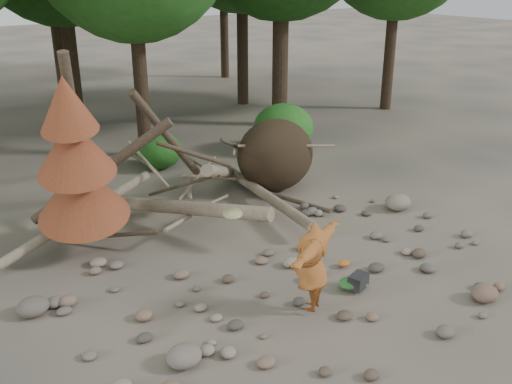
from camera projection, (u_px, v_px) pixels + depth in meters
ground at (302, 280)px, 11.26m from camera, size 120.00×120.00×0.00m
deadfall_pile at (259, 161)px, 15.21m from camera, size 8.55×5.24×3.30m
dead_conifer at (76, 164)px, 11.36m from camera, size 2.06×2.16×4.35m
bush_mid at (159, 150)px, 17.40m from camera, size 1.40×1.40×1.12m
bush_right at (283, 128)px, 18.97m from camera, size 2.00×2.00×1.60m
frisbee_thrower at (312, 266)px, 9.88m from camera, size 2.89×1.45×2.35m
backpack at (358, 284)px, 10.87m from camera, size 0.46×0.37×0.26m
cloth_green at (350, 285)px, 10.90m from camera, size 0.46×0.39×0.17m
cloth_orange at (344, 265)px, 11.72m from camera, size 0.26×0.22×0.10m
boulder_front_left at (184, 356)px, 8.78m from camera, size 0.57×0.51×0.34m
boulder_front_right at (485, 293)px, 10.51m from camera, size 0.52×0.47×0.31m
boulder_mid_right at (398, 202)px, 14.48m from camera, size 0.68×0.61×0.41m
boulder_mid_left at (33, 307)px, 10.06m from camera, size 0.56×0.51×0.34m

